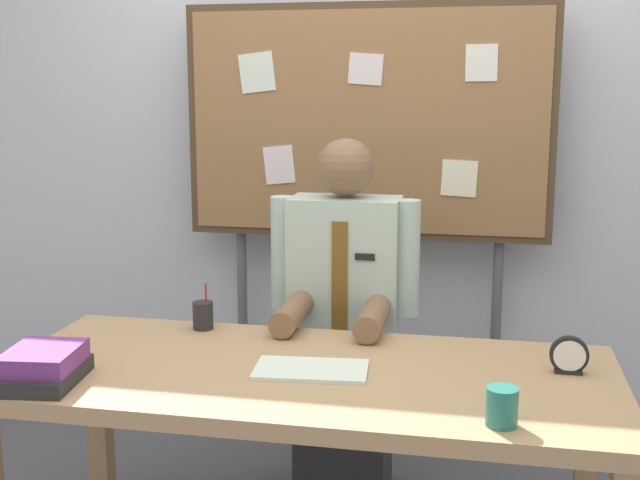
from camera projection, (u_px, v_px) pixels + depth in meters
name	position (u px, v px, depth m)	size (l,w,h in m)	color
back_wall	(373.00, 130.00, 3.58)	(6.40, 0.08, 2.70)	silver
desk	(307.00, 395.00, 2.40)	(1.82, 0.80, 0.72)	tan
person	(344.00, 334.00, 3.03)	(0.55, 0.56, 1.36)	#2D2D33
bulletin_board	(366.00, 128.00, 3.38)	(1.54, 0.09, 1.88)	#4C3823
book_stack	(42.00, 367.00, 2.27)	(0.24, 0.29, 0.10)	#262626
open_notebook	(311.00, 370.00, 2.37)	(0.33, 0.19, 0.01)	silver
desk_clock	(569.00, 357.00, 2.34)	(0.11, 0.04, 0.11)	black
coffee_mug	(502.00, 407.00, 1.98)	(0.08, 0.08, 0.10)	#267266
pen_holder	(203.00, 315.00, 2.77)	(0.07, 0.07, 0.16)	#262626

